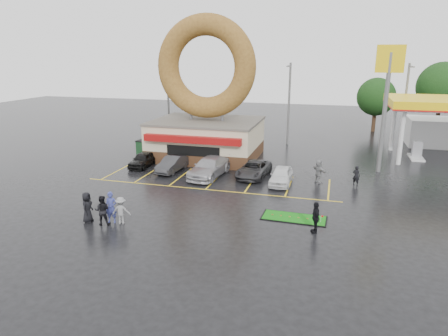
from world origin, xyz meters
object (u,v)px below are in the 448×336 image
(streetlight_right, at_px, (405,104))
(car_white, at_px, (281,176))
(car_dgrey, at_px, (172,164))
(dumpster, at_px, (147,147))
(person_blue, at_px, (111,207))
(car_grey, at_px, (254,169))
(putting_green, at_px, (294,218))
(donut_shop, at_px, (206,112))
(car_silver, at_px, (209,167))
(car_black, at_px, (143,160))
(shell_sign, at_px, (387,86))
(person_cameraman, at_px, (315,217))
(streetlight_mid, at_px, (289,102))
(gas_station, at_px, (448,118))
(streetlight_left, at_px, (168,99))

(streetlight_right, bearing_deg, car_white, -124.41)
(car_dgrey, distance_m, dumpster, 7.31)
(streetlight_right, xyz_separation_m, person_blue, (-19.54, -25.87, -3.81))
(streetlight_right, bearing_deg, dumpster, -159.73)
(car_grey, xyz_separation_m, putting_green, (4.19, -8.00, -0.61))
(donut_shop, xyz_separation_m, person_blue, (-0.54, -16.93, -3.50))
(car_silver, height_order, person_blue, person_blue)
(car_black, relative_size, person_blue, 1.97)
(donut_shop, distance_m, car_grey, 8.79)
(donut_shop, xyz_separation_m, dumpster, (-6.37, -0.42, -3.81))
(car_grey, bearing_deg, streetlight_right, 52.84)
(shell_sign, xyz_separation_m, person_cameraman, (-4.60, -14.07, -6.46))
(person_cameraman, bearing_deg, streetlight_mid, 173.34)
(streetlight_right, height_order, putting_green, streetlight_right)
(person_cameraman, bearing_deg, car_grey, -167.77)
(car_black, bearing_deg, person_blue, -72.77)
(donut_shop, distance_m, car_silver, 7.58)
(gas_station, distance_m, shell_sign, 11.93)
(donut_shop, distance_m, shell_sign, 16.29)
(streetlight_left, relative_size, streetlight_mid, 1.00)
(streetlight_mid, relative_size, person_blue, 4.65)
(streetlight_right, relative_size, car_silver, 1.66)
(car_black, distance_m, person_blue, 12.59)
(shell_sign, xyz_separation_m, person_blue, (-16.54, -15.96, -6.41))
(person_blue, xyz_separation_m, dumpster, (-5.82, 16.51, -0.32))
(car_dgrey, bearing_deg, streetlight_mid, 64.13)
(car_grey, distance_m, putting_green, 9.05)
(car_black, bearing_deg, gas_station, 24.27)
(streetlight_right, relative_size, putting_green, 2.22)
(streetlight_left, distance_m, car_dgrey, 14.46)
(streetlight_mid, height_order, car_white, streetlight_mid)
(person_blue, bearing_deg, car_white, 36.52)
(car_white, relative_size, person_blue, 2.04)
(car_white, bearing_deg, gas_station, 44.97)
(streetlight_left, bearing_deg, car_grey, -43.69)
(streetlight_mid, height_order, car_black, streetlight_mid)
(streetlight_right, xyz_separation_m, car_silver, (-16.75, -15.18, -4.00))
(car_silver, height_order, car_grey, car_silver)
(car_silver, xyz_separation_m, person_cameraman, (9.15, -8.81, 0.13))
(car_grey, xyz_separation_m, person_cameraman, (5.54, -9.71, 0.27))
(gas_station, distance_m, car_silver, 25.31)
(person_cameraman, bearing_deg, streetlight_left, -157.57)
(shell_sign, distance_m, car_black, 21.92)
(car_dgrey, relative_size, car_silver, 0.74)
(car_black, xyz_separation_m, putting_green, (14.52, -8.36, -0.62))
(donut_shop, bearing_deg, car_dgrey, -102.90)
(person_cameraman, distance_m, putting_green, 2.35)
(streetlight_left, relative_size, person_blue, 4.65)
(person_cameraman, bearing_deg, shell_sign, 144.40)
(car_black, height_order, putting_green, car_black)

